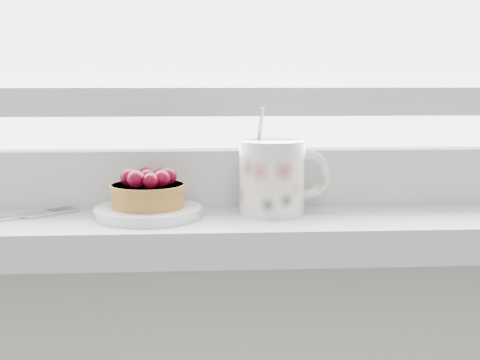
{
  "coord_description": "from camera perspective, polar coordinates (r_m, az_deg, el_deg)",
  "views": [
    {
      "loc": [
        -0.0,
        1.12,
        1.1
      ],
      "look_at": [
        0.05,
        1.88,
        0.98
      ],
      "focal_mm": 50.0,
      "sensor_mm": 36.0,
      "label": 1
    }
  ],
  "objects": [
    {
      "name": "saucer",
      "position": [
        0.78,
        -7.84,
        -2.75
      ],
      "size": [
        0.12,
        0.12,
        0.01
      ],
      "primitive_type": "cylinder",
      "color": "white",
      "rests_on": "windowsill"
    },
    {
      "name": "floral_mug",
      "position": [
        0.79,
        2.95,
        0.37
      ],
      "size": [
        0.11,
        0.09,
        0.12
      ],
      "color": "silver",
      "rests_on": "windowsill"
    },
    {
      "name": "raspberry_tart",
      "position": [
        0.77,
        -7.87,
        -0.9
      ],
      "size": [
        0.09,
        0.09,
        0.05
      ],
      "color": "#966120",
      "rests_on": "saucer"
    }
  ]
}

